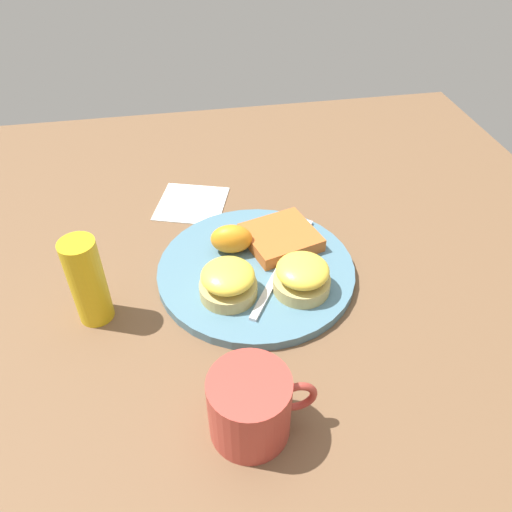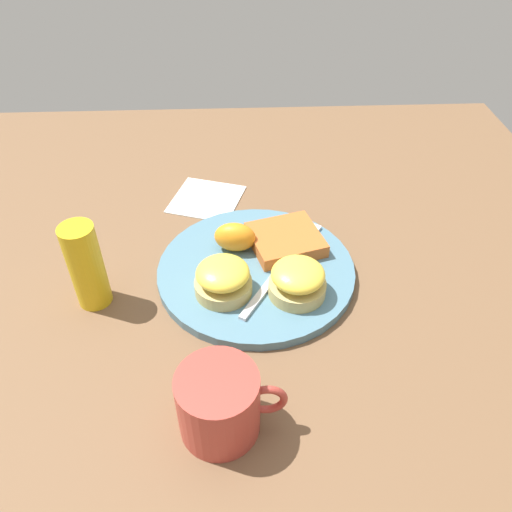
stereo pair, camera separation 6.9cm
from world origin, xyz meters
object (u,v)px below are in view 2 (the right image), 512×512
Objects in this scene: fork at (287,261)px; orange_wedge at (235,237)px; sandwich_benedict_left at (223,279)px; condiment_bottle at (86,266)px; sandwich_benedict_right at (298,280)px; hashbrown_patty at (285,240)px; cup at (220,404)px.

orange_wedge is at bearing 155.97° from fork.
condiment_bottle is (-0.17, 0.01, 0.02)m from sandwich_benedict_left.
sandwich_benedict_right is 0.77× the size of hashbrown_patty.
fork is 1.75× the size of cup.
sandwich_benedict_left and sandwich_benedict_right have the same top height.
sandwich_benedict_right is 0.10m from hashbrown_patty.
sandwich_benedict_right reaches higher than hashbrown_patty.
condiment_bottle reaches higher than orange_wedge.
orange_wedge is at bearing 86.01° from cup.
sandwich_benedict_left is at bearing -134.28° from hashbrown_patty.
sandwich_benedict_left is at bearing -148.42° from fork.
orange_wedge reaches higher than hashbrown_patty.
condiment_bottle reaches higher than sandwich_benedict_right.
cup is (-0.00, -0.19, 0.00)m from sandwich_benedict_left.
hashbrown_patty is 0.08m from orange_wedge.
hashbrown_patty is at bearing 4.22° from orange_wedge.
orange_wedge is at bearing 79.12° from sandwich_benedict_left.
hashbrown_patty is 0.50× the size of fork.
sandwich_benedict_left is 0.77× the size of hashbrown_patty.
sandwich_benedict_right is (0.10, -0.01, 0.00)m from sandwich_benedict_left.
hashbrown_patty is (0.09, 0.09, -0.01)m from sandwich_benedict_left.
hashbrown_patty is at bearing 45.72° from sandwich_benedict_left.
sandwich_benedict_right is at bearing -4.30° from sandwich_benedict_left.
sandwich_benedict_left is 0.09m from orange_wedge.
fork is (-0.00, -0.04, -0.01)m from hashbrown_patty.
cup reaches higher than sandwich_benedict_right.
sandwich_benedict_right is at bearing 61.14° from cup.
cup is (-0.10, -0.18, 0.00)m from sandwich_benedict_right.
condiment_bottle is (-0.26, -0.05, 0.04)m from fork.
condiment_bottle is (-0.19, -0.08, 0.03)m from orange_wedge.
sandwich_benedict_right is 0.12m from orange_wedge.
sandwich_benedict_left is at bearing 89.29° from cup.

